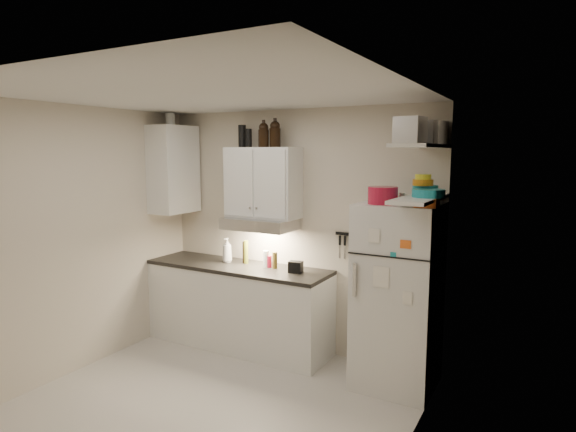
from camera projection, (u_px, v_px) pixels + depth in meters
The scene contains 36 objects.
floor at pixel (211, 408), 4.09m from camera, with size 3.20×3.00×0.02m, color beige.
ceiling at pixel (204, 92), 3.74m from camera, with size 3.20×3.00×0.02m, color silver.
back_wall at pixel (295, 231), 5.22m from camera, with size 3.20×0.02×2.60m, color beige.
left_wall at pixel (77, 240), 4.69m from camera, with size 0.02×3.00×2.60m, color beige.
right_wall at pixel (403, 283), 3.14m from camera, with size 0.02×3.00×2.60m, color beige.
base_cabinet at pixel (238, 307), 5.33m from camera, with size 2.10×0.60×0.88m, color white.
countertop at pixel (238, 267), 5.27m from camera, with size 2.10×0.62×0.04m, color black.
upper_cabinet at pixel (263, 183), 5.15m from camera, with size 0.80×0.33×0.75m, color white.
side_cabinet at pixel (174, 169), 5.56m from camera, with size 0.33×0.55×1.00m, color white.
range_hood at pixel (260, 224), 5.15m from camera, with size 0.76×0.46×0.12m, color silver.
fridge at pixel (398, 296), 4.38m from camera, with size 0.70×0.68×1.70m, color silver.
shelf_hi at pixel (422, 146), 3.98m from camera, with size 0.30×0.95×0.03m, color white.
shelf_lo at pixel (420, 199), 4.04m from camera, with size 0.30×0.95×0.03m, color white.
knife_strip at pixel (355, 235), 4.86m from camera, with size 0.42×0.02×0.03m, color black.
dutch_oven at pixel (383, 195), 4.18m from camera, with size 0.26×0.26×0.15m, color maroon.
book_stack at pixel (427, 202), 3.97m from camera, with size 0.17×0.22×0.07m, color orange.
spice_jar at pixel (402, 198), 4.27m from camera, with size 0.05×0.05×0.09m, color silver.
stock_pot at pixel (432, 133), 4.27m from camera, with size 0.29×0.29×0.20m, color silver.
tin_a at pixel (424, 132), 3.93m from camera, with size 0.19×0.17×0.19m, color #AAAAAD.
tin_b at pixel (410, 130), 3.67m from camera, with size 0.20×0.20×0.20m, color #AAAAAD.
bowl_teal at pixel (425, 190), 4.22m from camera, with size 0.22×0.22×0.09m, color teal.
bowl_orange at pixel (423, 182), 4.16m from camera, with size 0.18×0.18×0.05m, color #BF7312.
bowl_yellow at pixel (423, 177), 4.15m from camera, with size 0.14×0.14×0.04m, color yellow.
plates at pixel (428, 193), 4.01m from camera, with size 0.27×0.27×0.07m, color teal.
growler_a at pixel (264, 135), 4.99m from camera, with size 0.11×0.11×0.26m, color black, non-canonical shape.
growler_b at pixel (275, 134), 4.98m from camera, with size 0.12×0.12×0.28m, color black, non-canonical shape.
thermos_a at pixel (249, 138), 5.17m from camera, with size 0.07×0.07×0.20m, color black.
thermos_b at pixel (242, 136), 5.27m from camera, with size 0.08×0.08×0.24m, color black.
side_jar at pixel (170, 119), 5.47m from camera, with size 0.11×0.11×0.14m, color silver.
soap_bottle at pixel (227, 249), 5.39m from camera, with size 0.12×0.12×0.31m, color white.
pepper_mill at pixel (275, 260), 5.11m from camera, with size 0.06×0.06×0.18m, color brown.
oil_bottle at pixel (246, 252), 5.33m from camera, with size 0.05×0.05×0.26m, color olive.
vinegar_bottle at pixel (245, 252), 5.35m from camera, with size 0.05×0.05×0.24m, color black.
clear_bottle at pixel (266, 259), 5.16m from camera, with size 0.06×0.06×0.18m, color silver.
red_jar at pixel (269, 262), 5.16m from camera, with size 0.06×0.06×0.13m, color maroon.
caddy at pixel (296, 267), 4.93m from camera, with size 0.14×0.10×0.12m, color black.
Camera 1 is at (2.44, -3.03, 2.15)m, focal length 30.00 mm.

